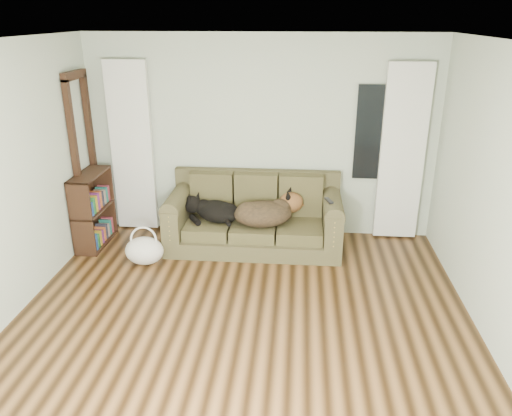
# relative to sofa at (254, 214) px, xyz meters

# --- Properties ---
(floor) EXTENTS (5.00, 5.00, 0.00)m
(floor) POSITION_rel_sofa_xyz_m (0.04, -1.97, -0.45)
(floor) COLOR black
(floor) RESTS_ON ground
(ceiling) EXTENTS (5.00, 5.00, 0.00)m
(ceiling) POSITION_rel_sofa_xyz_m (0.04, -1.97, 2.15)
(ceiling) COLOR white
(ceiling) RESTS_ON ground
(wall_back) EXTENTS (4.50, 0.04, 2.60)m
(wall_back) POSITION_rel_sofa_xyz_m (0.04, 0.53, 0.85)
(wall_back) COLOR #B0BAA8
(wall_back) RESTS_ON ground
(curtain_left) EXTENTS (0.55, 0.08, 2.25)m
(curtain_left) POSITION_rel_sofa_xyz_m (-1.66, 0.45, 0.70)
(curtain_left) COLOR silver
(curtain_left) RESTS_ON ground
(curtain_right) EXTENTS (0.55, 0.08, 2.25)m
(curtain_right) POSITION_rel_sofa_xyz_m (1.84, 0.45, 0.70)
(curtain_right) COLOR silver
(curtain_right) RESTS_ON ground
(window_pane) EXTENTS (0.50, 0.03, 1.20)m
(window_pane) POSITION_rel_sofa_xyz_m (1.49, 0.50, 0.95)
(window_pane) COLOR black
(window_pane) RESTS_ON wall_back
(door_casing) EXTENTS (0.07, 0.60, 2.10)m
(door_casing) POSITION_rel_sofa_xyz_m (-2.16, 0.07, 0.60)
(door_casing) COLOR black
(door_casing) RESTS_ON ground
(sofa) EXTENTS (2.17, 0.94, 0.89)m
(sofa) POSITION_rel_sofa_xyz_m (0.00, 0.00, 0.00)
(sofa) COLOR #3B3A23
(sofa) RESTS_ON floor
(dog_black_lab) EXTENTS (0.74, 0.69, 0.26)m
(dog_black_lab) POSITION_rel_sofa_xyz_m (-0.50, -0.02, 0.03)
(dog_black_lab) COLOR black
(dog_black_lab) RESTS_ON sofa
(dog_shepherd) EXTENTS (0.84, 0.67, 0.33)m
(dog_shepherd) POSITION_rel_sofa_xyz_m (0.16, -0.08, 0.04)
(dog_shepherd) COLOR black
(dog_shepherd) RESTS_ON sofa
(tv_remote) EXTENTS (0.09, 0.17, 0.02)m
(tv_remote) POSITION_rel_sofa_xyz_m (0.91, -0.20, 0.28)
(tv_remote) COLOR black
(tv_remote) RESTS_ON sofa
(tote_bag) EXTENTS (0.54, 0.47, 0.34)m
(tote_bag) POSITION_rel_sofa_xyz_m (-1.26, -0.60, -0.29)
(tote_bag) COLOR silver
(tote_bag) RESTS_ON floor
(bookshelf) EXTENTS (0.32, 0.77, 0.95)m
(bookshelf) POSITION_rel_sofa_xyz_m (-2.05, -0.10, 0.05)
(bookshelf) COLOR black
(bookshelf) RESTS_ON floor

